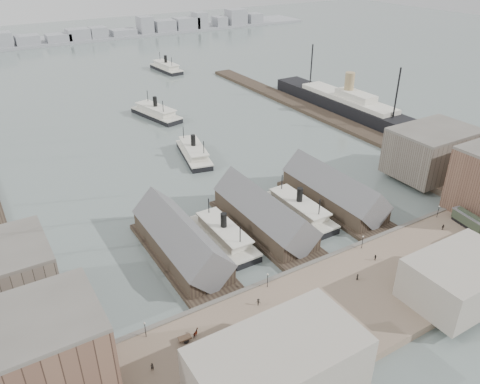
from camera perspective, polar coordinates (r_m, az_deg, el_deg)
ground at (r=124.67m, az=7.25°, el=-8.05°), size 900.00×900.00×0.00m
quay at (r=112.79m, az=13.65°, el=-12.65°), size 180.00×30.00×2.00m
seawall at (r=120.84m, az=8.81°, el=-8.84°), size 180.00×1.20×2.30m
east_wharf at (r=231.48m, az=8.95°, el=9.71°), size 10.00×180.00×1.60m
ferry_shed_west at (r=122.71m, az=-7.25°, el=-6.06°), size 14.00×42.00×12.60m
ferry_shed_center at (r=133.27m, az=2.94°, el=-2.81°), size 14.00×42.00×12.60m
ferry_shed_east at (r=147.70m, az=11.34°, el=-0.04°), size 14.00×42.00×12.60m
warehouse_west_front at (r=90.26m, az=-26.50°, el=-19.37°), size 32.00×18.00×18.00m
warehouse_east_back at (r=173.86m, az=22.35°, el=4.54°), size 28.00×20.00×15.00m
street_bldg_center at (r=116.90m, az=25.32°, el=-9.53°), size 24.00×16.00×10.00m
street_bldg_west at (r=86.80m, az=4.65°, el=-20.80°), size 30.00×16.00×12.00m
lamp_post_far_w at (r=100.11m, az=-11.52°, el=-15.81°), size 0.44×0.44×3.92m
lamp_post_near_w at (r=110.09m, az=3.39°, el=-10.39°), size 0.44×0.44×3.92m
lamp_post_near_e at (r=126.56m, az=14.74°, el=-5.65°), size 0.44×0.44×3.92m
lamp_post_far_e at (r=147.37m, az=23.05°, el=-1.96°), size 0.44×0.44×3.92m
far_shore at (r=421.59m, az=-23.31°, el=16.70°), size 500.00×40.00×15.72m
ferry_docked_west at (r=128.94m, az=-1.97°, el=-5.23°), size 8.01×26.68×9.53m
ferry_docked_east at (r=141.56m, az=7.17°, el=-2.08°), size 8.37×27.90×9.96m
ferry_open_near at (r=179.68m, az=-5.66°, el=4.86°), size 13.97×28.52×9.78m
ferry_open_mid at (r=225.15m, az=-10.20°, el=9.52°), size 15.38×30.87×10.58m
ferry_open_far at (r=310.41m, az=-8.99°, el=14.80°), size 11.26×29.74×10.39m
ocean_steamer at (r=233.89m, az=12.96°, el=10.40°), size 13.21×96.55×19.31m
tram at (r=146.77m, az=26.09°, el=-3.15°), size 4.22×10.74×3.72m
horse_cart_left at (r=99.89m, az=-5.75°, el=-16.89°), size 4.75×1.79×1.66m
horse_cart_center at (r=104.55m, az=5.38°, el=-14.36°), size 4.99×1.92×1.63m
horse_cart_right at (r=128.01m, az=23.51°, el=-7.89°), size 4.65×1.71×1.69m
pedestrian_0 at (r=95.23m, az=-10.67°, el=-20.19°), size 0.68×0.51×1.81m
pedestrian_1 at (r=92.78m, az=-2.43°, el=-21.32°), size 0.87×0.98×1.68m
pedestrian_2 at (r=106.46m, az=2.24°, el=-13.26°), size 1.25×1.24×1.73m
pedestrian_3 at (r=103.42m, az=8.67°, el=-15.23°), size 0.70×0.99×1.56m
pedestrian_4 at (r=116.64m, az=14.13°, el=-10.01°), size 0.91×0.78×1.57m
pedestrian_5 at (r=118.23m, az=19.73°, el=-10.31°), size 0.80×0.82×1.82m
pedestrian_6 at (r=124.02m, az=16.15°, el=-7.70°), size 0.83×0.95×1.66m
pedestrian_7 at (r=128.35m, az=23.89°, el=-7.87°), size 0.85×1.20×1.70m
pedestrian_8 at (r=142.81m, az=23.51°, el=-3.93°), size 1.08×0.71×1.71m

